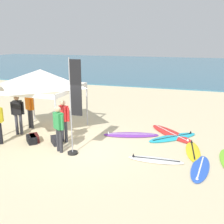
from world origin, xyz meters
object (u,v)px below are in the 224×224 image
person_black (18,112)px  gear_bag_by_pole (56,140)px  gear_bag_on_sand (34,138)px  surfboard_red (171,134)px  person_orange (30,107)px  surfboard_purple (131,135)px  person_red (63,118)px  gear_bag_near_tent (32,139)px  canopy_tent (41,78)px  surfboard_white (155,160)px  surfboard_yellow (193,151)px  surfboard_blue (200,168)px  banner_flag (74,112)px  person_green (59,126)px  surfboard_cyan (173,137)px

person_black → gear_bag_by_pole: (2.05, -0.50, -0.85)m
gear_bag_on_sand → surfboard_red: bearing=26.0°
person_black → person_orange: same height
surfboard_purple → gear_bag_on_sand: (-3.52, -1.83, 0.10)m
person_red → gear_bag_by_pole: bearing=-125.5°
person_orange → gear_bag_near_tent: size_ratio=2.85×
canopy_tent → person_orange: bearing=162.6°
surfboard_white → surfboard_yellow: same height
canopy_tent → gear_bag_near_tent: (0.22, -1.30, -2.25)m
gear_bag_by_pole → person_orange: bearing=146.3°
surfboard_blue → person_orange: bearing=165.6°
person_orange → gear_bag_on_sand: person_orange is taller
surfboard_blue → person_orange: person_orange is taller
surfboard_white → surfboard_purple: (-1.38, 2.13, -0.00)m
person_black → banner_flag: banner_flag is taller
surfboard_blue → person_red: person_red is taller
surfboard_blue → person_green: size_ratio=1.19×
surfboard_yellow → surfboard_red: bearing=119.8°
surfboard_yellow → gear_bag_by_pole: 5.19m
gear_bag_by_pole → gear_bag_on_sand: (-0.97, -0.04, 0.00)m
surfboard_white → surfboard_purple: same height
surfboard_white → surfboard_yellow: size_ratio=1.00×
surfboard_yellow → person_green: (-4.63, -1.45, 0.95)m
surfboard_white → surfboard_yellow: (1.19, 1.16, 0.00)m
surfboard_blue → gear_bag_by_pole: bearing=174.3°
surfboard_cyan → person_orange: person_orange is taller
surfboard_yellow → surfboard_purple: bearing=159.4°
person_orange → gear_bag_by_pole: size_ratio=2.85×
surfboard_blue → gear_bag_by_pole: gear_bag_by_pole is taller
surfboard_purple → banner_flag: (-1.42, -2.45, 1.54)m
person_black → banner_flag: bearing=-20.1°
surfboard_red → person_orange: size_ratio=1.38×
person_black → person_green: 2.78m
gear_bag_on_sand → surfboard_purple: bearing=27.4°
surfboard_cyan → surfboard_blue: bearing=-66.8°
banner_flag → gear_bag_on_sand: 2.62m
surfboard_red → person_red: person_red is taller
person_black → person_red: bearing=-5.3°
person_green → gear_bag_on_sand: person_green is taller
banner_flag → surfboard_blue: bearing=1.8°
gear_bag_near_tent → surfboard_cyan: bearing=22.7°
surfboard_blue → person_red: bearing=171.0°
person_red → surfboard_blue: bearing=-9.0°
surfboard_red → banner_flag: size_ratio=0.69×
person_red → gear_bag_by_pole: 0.92m
banner_flag → gear_bag_by_pole: bearing=149.5°
surfboard_cyan → gear_bag_on_sand: size_ratio=3.51×
surfboard_white → surfboard_red: (0.24, 2.81, -0.00)m
canopy_tent → surfboard_red: size_ratio=1.28×
surfboard_red → gear_bag_near_tent: bearing=-152.8°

